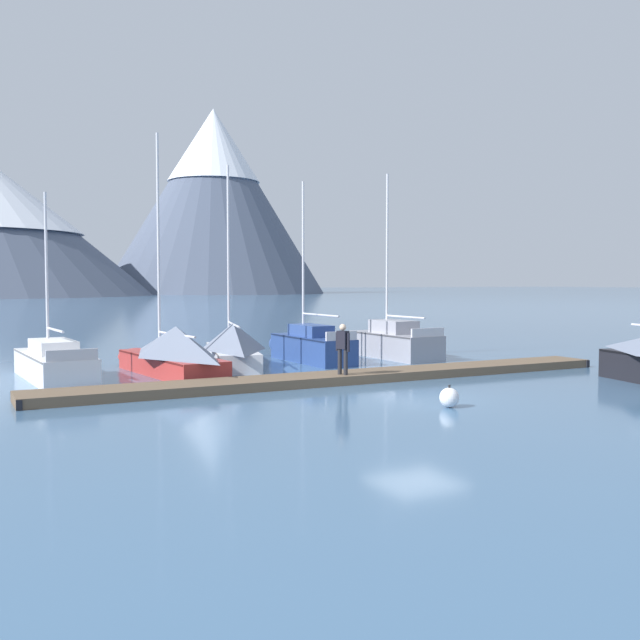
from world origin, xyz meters
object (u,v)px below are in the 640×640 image
object	(u,v)px
sailboat_mid_dock_port	(232,345)
sailboat_mid_dock_starboard	(307,345)
mooring_buoy_channel_marker	(449,398)
sailboat_second_berth	(170,352)
sailboat_nearest_berth	(51,362)
sailboat_far_berth	(387,342)
person_on_dock	(343,346)

from	to	relation	value
sailboat_mid_dock_port	sailboat_mid_dock_starboard	size ratio (longest dim) A/B	1.07
sailboat_mid_dock_port	mooring_buoy_channel_marker	distance (m)	11.94
sailboat_second_berth	sailboat_mid_dock_port	bearing A→B (deg)	27.11
sailboat_nearest_berth	mooring_buoy_channel_marker	size ratio (longest dim) A/B	11.36
sailboat_far_berth	sailboat_mid_dock_starboard	bearing A→B (deg)	178.28
sailboat_second_berth	sailboat_mid_dock_port	size ratio (longest dim) A/B	1.09
mooring_buoy_channel_marker	sailboat_second_berth	bearing A→B (deg)	114.69
sailboat_second_berth	sailboat_far_berth	world-z (taller)	sailboat_second_berth
sailboat_mid_dock_port	mooring_buoy_channel_marker	xyz separation A→B (m)	(1.74, -11.80, -0.57)
sailboat_far_berth	person_on_dock	xyz separation A→B (m)	(-6.12, -6.70, 0.58)
person_on_dock	mooring_buoy_channel_marker	xyz separation A→B (m)	(0.30, -5.30, -0.99)
person_on_dock	mooring_buoy_channel_marker	bearing A→B (deg)	-86.76
sailboat_second_berth	sailboat_far_berth	distance (m)	10.69
sailboat_second_berth	sailboat_far_berth	bearing A→B (deg)	9.31
sailboat_mid_dock_port	person_on_dock	size ratio (longest dim) A/B	4.84
sailboat_mid_dock_starboard	person_on_dock	distance (m)	7.16
sailboat_mid_dock_starboard	mooring_buoy_channel_marker	size ratio (longest dim) A/B	12.49
sailboat_nearest_berth	sailboat_mid_dock_starboard	size ratio (longest dim) A/B	0.91
person_on_dock	mooring_buoy_channel_marker	distance (m)	5.40
sailboat_mid_dock_port	person_on_dock	bearing A→B (deg)	-77.48
person_on_dock	sailboat_mid_dock_port	bearing A→B (deg)	102.52
person_on_dock	sailboat_mid_dock_starboard	bearing A→B (deg)	72.90
sailboat_far_berth	mooring_buoy_channel_marker	xyz separation A→B (m)	(-5.82, -12.00, -0.41)
sailboat_far_berth	person_on_dock	size ratio (longest dim) A/B	4.87
sailboat_second_berth	person_on_dock	xyz separation A→B (m)	(4.42, -4.97, 0.42)
sailboat_nearest_berth	sailboat_far_berth	size ratio (longest dim) A/B	0.85
sailboat_mid_dock_port	mooring_buoy_channel_marker	size ratio (longest dim) A/B	13.31
sailboat_nearest_berth	mooring_buoy_channel_marker	distance (m)	14.32
sailboat_far_berth	mooring_buoy_channel_marker	distance (m)	13.34
sailboat_mid_dock_port	mooring_buoy_channel_marker	bearing A→B (deg)	-81.59
sailboat_mid_dock_port	person_on_dock	xyz separation A→B (m)	(1.44, -6.50, 0.43)
sailboat_second_berth	sailboat_mid_dock_starboard	size ratio (longest dim) A/B	1.16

